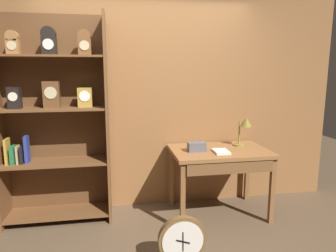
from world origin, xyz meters
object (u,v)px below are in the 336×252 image
toolbox_small (197,147)px  workbench (220,158)px  round_clock_large (182,241)px  bookshelf (53,118)px  desk_lamp (244,126)px  open_repair_manual (221,151)px

toolbox_small → workbench: bearing=1.1°
workbench → round_clock_large: size_ratio=2.42×
bookshelf → round_clock_large: 1.88m
bookshelf → toolbox_small: size_ratio=11.41×
round_clock_large → desk_lamp: bearing=45.7°
desk_lamp → bookshelf: bearing=177.4°
round_clock_large → workbench: bearing=54.0°
workbench → desk_lamp: 0.49m
bookshelf → round_clock_large: size_ratio=4.98×
toolbox_small → round_clock_large: 1.12m
workbench → desk_lamp: bearing=19.6°
desk_lamp → toolbox_small: desk_lamp is taller
workbench → open_repair_manual: open_repair_manual is taller
open_repair_manual → desk_lamp: bearing=34.0°
bookshelf → round_clock_large: (1.20, -1.10, -0.94)m
workbench → bookshelf: bearing=173.3°
toolbox_small → open_repair_manual: toolbox_small is taller
workbench → desk_lamp: desk_lamp is taller
workbench → toolbox_small: bearing=-178.9°
toolbox_small → round_clock_large: (-0.36, -0.87, -0.60)m
bookshelf → toolbox_small: bookshelf is taller
bookshelf → toolbox_small: bearing=-8.1°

